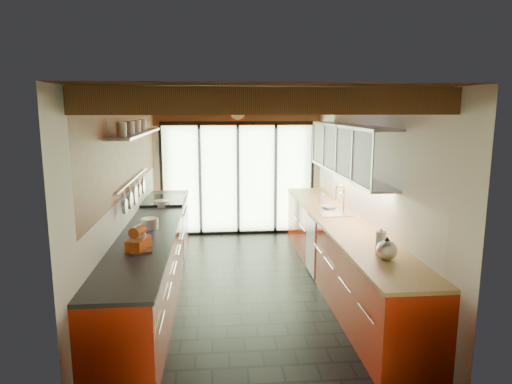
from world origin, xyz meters
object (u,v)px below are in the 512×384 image
at_px(stand_mixer, 138,240).
at_px(kettle, 387,249).
at_px(paper_towel, 381,243).
at_px(soap_bottle, 322,197).
at_px(bowl, 329,207).

relative_size(stand_mixer, kettle, 1.19).
height_order(stand_mixer, kettle, stand_mixer).
bearing_deg(paper_towel, kettle, -90.00).
height_order(stand_mixer, paper_towel, paper_towel).
bearing_deg(soap_bottle, kettle, -90.00).
bearing_deg(paper_towel, bowl, 90.00).
distance_m(kettle, soap_bottle, 2.78).
distance_m(paper_towel, soap_bottle, 2.61).
xyz_separation_m(stand_mixer, kettle, (2.54, -0.54, 0.00)).
bearing_deg(kettle, stand_mixer, 167.92).
distance_m(kettle, paper_towel, 0.17).
bearing_deg(paper_towel, soap_bottle, 90.00).
xyz_separation_m(paper_towel, soap_bottle, (0.00, 2.61, -0.01)).
bearing_deg(stand_mixer, kettle, -12.08).
bearing_deg(kettle, paper_towel, 90.00).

